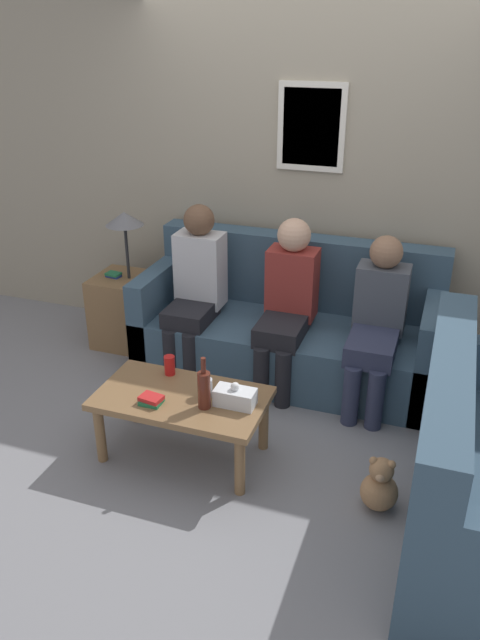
# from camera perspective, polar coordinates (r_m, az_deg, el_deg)

# --- Properties ---
(ground_plane) EXTENTS (16.00, 16.00, 0.00)m
(ground_plane) POSITION_cam_1_polar(r_m,az_deg,el_deg) (4.31, 2.47, -7.67)
(ground_plane) COLOR gray
(wall_back) EXTENTS (9.00, 0.08, 2.60)m
(wall_back) POSITION_cam_1_polar(r_m,az_deg,el_deg) (4.67, 6.41, 12.36)
(wall_back) COLOR #9E937F
(wall_back) RESTS_ON ground_plane
(couch_main) EXTENTS (2.14, 0.87, 0.95)m
(couch_main) POSITION_cam_1_polar(r_m,az_deg,el_deg) (4.60, 4.50, -0.84)
(couch_main) COLOR #385166
(couch_main) RESTS_ON ground_plane
(coffee_table) EXTENTS (0.99, 0.55, 0.41)m
(coffee_table) POSITION_cam_1_polar(r_m,az_deg,el_deg) (3.68, -5.33, -7.68)
(coffee_table) COLOR olive
(coffee_table) RESTS_ON ground_plane
(side_table_with_lamp) EXTENTS (0.45, 0.45, 1.09)m
(side_table_with_lamp) POSITION_cam_1_polar(r_m,az_deg,el_deg) (5.03, -10.42, 1.42)
(side_table_with_lamp) COLOR olive
(side_table_with_lamp) RESTS_ON ground_plane
(wine_bottle) EXTENTS (0.07, 0.07, 0.31)m
(wine_bottle) POSITION_cam_1_polar(r_m,az_deg,el_deg) (3.47, -3.31, -6.31)
(wine_bottle) COLOR #562319
(wine_bottle) RESTS_ON coffee_table
(drinking_glass) EXTENTS (0.08, 0.08, 0.11)m
(drinking_glass) POSITION_cam_1_polar(r_m,az_deg,el_deg) (3.60, -3.13, -6.19)
(drinking_glass) COLOR silver
(drinking_glass) RESTS_ON coffee_table
(book_stack) EXTENTS (0.14, 0.11, 0.05)m
(book_stack) POSITION_cam_1_polar(r_m,az_deg,el_deg) (3.58, -8.11, -7.23)
(book_stack) COLOR #237547
(book_stack) RESTS_ON coffee_table
(soda_can) EXTENTS (0.07, 0.07, 0.12)m
(soda_can) POSITION_cam_1_polar(r_m,az_deg,el_deg) (3.83, -6.45, -4.13)
(soda_can) COLOR red
(soda_can) RESTS_ON coffee_table
(tissue_box) EXTENTS (0.23, 0.12, 0.15)m
(tissue_box) POSITION_cam_1_polar(r_m,az_deg,el_deg) (3.52, -0.45, -7.03)
(tissue_box) COLOR silver
(tissue_box) RESTS_ON coffee_table
(person_left) EXTENTS (0.34, 0.57, 1.22)m
(person_left) POSITION_cam_1_polar(r_m,az_deg,el_deg) (4.50, -4.07, 3.32)
(person_left) COLOR black
(person_left) RESTS_ON ground_plane
(person_middle) EXTENTS (0.34, 0.62, 1.18)m
(person_middle) POSITION_cam_1_polar(r_m,az_deg,el_deg) (4.31, 4.37, 1.95)
(person_middle) COLOR black
(person_middle) RESTS_ON ground_plane
(person_right) EXTENTS (0.34, 0.66, 1.12)m
(person_right) POSITION_cam_1_polar(r_m,az_deg,el_deg) (4.20, 12.44, 0.20)
(person_right) COLOR #2D334C
(person_right) RESTS_ON ground_plane
(teddy_bear) EXTENTS (0.20, 0.20, 0.32)m
(teddy_bear) POSITION_cam_1_polar(r_m,az_deg,el_deg) (3.50, 12.65, -14.64)
(teddy_bear) COLOR #A87A51
(teddy_bear) RESTS_ON ground_plane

